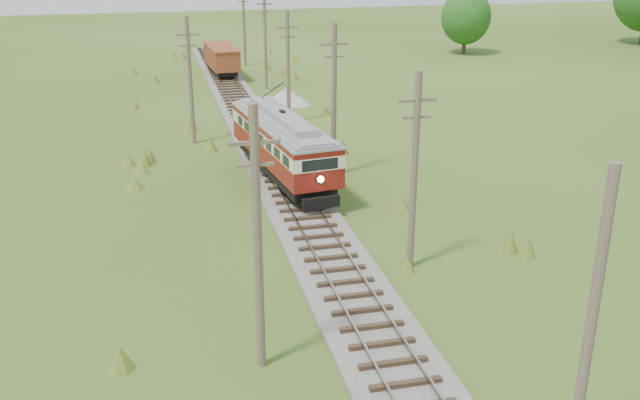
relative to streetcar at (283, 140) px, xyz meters
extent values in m
cube|color=#605B54|center=(0.00, 3.74, -2.46)|extent=(3.60, 96.00, 0.25)
cube|color=#726659|center=(-0.72, 3.74, -2.10)|extent=(0.08, 96.00, 0.17)
cube|color=#726659|center=(0.72, 3.74, -2.10)|extent=(0.08, 96.00, 0.17)
cube|color=#2D2116|center=(0.00, 3.74, -2.25)|extent=(2.40, 96.00, 0.16)
cube|color=black|center=(0.00, 0.00, -1.58)|extent=(3.77, 11.08, 0.44)
cube|color=maroon|center=(0.00, 0.00, -0.60)|extent=(4.30, 12.08, 1.08)
cube|color=beige|center=(0.00, 0.00, 0.29)|extent=(4.34, 12.14, 0.69)
cube|color=black|center=(0.00, 0.00, 0.29)|extent=(4.29, 11.62, 0.54)
cube|color=maroon|center=(0.00, 0.00, 0.78)|extent=(4.30, 12.08, 0.30)
cube|color=gray|center=(0.00, 0.00, 1.11)|extent=(4.37, 12.20, 0.37)
cube|color=gray|center=(0.00, 0.00, 1.44)|extent=(2.41, 8.95, 0.39)
sphere|color=#FFF2BF|center=(0.80, -5.93, -0.45)|extent=(0.35, 0.35, 0.35)
cylinder|color=black|center=(-0.24, 1.76, 2.55)|extent=(0.67, 4.55, 1.90)
cylinder|color=black|center=(-0.14, -4.53, -1.63)|extent=(0.22, 0.80, 0.79)
cylinder|color=black|center=(1.33, -4.33, -1.63)|extent=(0.22, 0.80, 0.79)
cylinder|color=black|center=(-1.33, 4.33, -1.63)|extent=(0.22, 0.80, 0.79)
cylinder|color=black|center=(0.14, 4.53, -1.63)|extent=(0.22, 0.80, 0.79)
cube|color=black|center=(0.00, 33.33, -1.69)|extent=(2.37, 6.88, 0.47)
cube|color=brown|center=(0.00, 33.33, -0.52)|extent=(2.90, 7.66, 1.88)
cube|color=brown|center=(0.00, 33.33, 0.47)|extent=(2.96, 7.81, 0.11)
cylinder|color=black|center=(-0.57, 31.03, -1.65)|extent=(0.16, 0.76, 0.75)
cylinder|color=black|center=(0.84, 31.12, -1.65)|extent=(0.16, 0.76, 0.75)
cylinder|color=black|center=(-0.84, 35.54, -1.65)|extent=(0.16, 0.76, 0.75)
cylinder|color=black|center=(0.56, 35.62, -1.65)|extent=(0.16, 0.76, 0.75)
cone|color=gray|center=(4.13, 20.56, -1.91)|extent=(3.60, 3.60, 1.35)
cone|color=gray|center=(5.03, 19.43, -2.19)|extent=(2.02, 2.02, 0.79)
cylinder|color=brown|center=(3.10, -25.26, 1.82)|extent=(0.30, 0.30, 8.80)
cylinder|color=brown|center=(3.30, -12.26, 1.72)|extent=(0.30, 0.30, 8.60)
cube|color=brown|center=(3.30, -12.26, 4.82)|extent=(1.60, 0.12, 0.12)
cube|color=brown|center=(3.30, -12.26, 4.12)|extent=(1.20, 0.10, 0.10)
cylinder|color=brown|center=(3.20, 0.74, 1.92)|extent=(0.30, 0.30, 9.00)
cube|color=brown|center=(3.20, 0.74, 5.22)|extent=(1.60, 0.12, 0.12)
cube|color=brown|center=(3.20, 0.74, 4.52)|extent=(1.20, 0.10, 0.10)
cylinder|color=brown|center=(3.00, 13.74, 1.62)|extent=(0.30, 0.30, 8.40)
cube|color=brown|center=(3.00, 13.74, 4.62)|extent=(1.60, 0.12, 0.12)
cube|color=brown|center=(3.00, 13.74, 3.92)|extent=(1.20, 0.10, 0.10)
cylinder|color=brown|center=(3.40, 26.74, 1.87)|extent=(0.30, 0.30, 8.90)
cube|color=brown|center=(3.40, 26.74, 5.12)|extent=(1.60, 0.12, 0.12)
cube|color=brown|center=(3.40, 26.74, 4.42)|extent=(1.20, 0.10, 0.10)
cylinder|color=brown|center=(3.20, 39.74, 1.77)|extent=(0.30, 0.30, 8.70)
cube|color=brown|center=(3.20, 39.74, 4.22)|extent=(1.20, 0.10, 0.10)
cylinder|color=brown|center=(-4.20, -18.26, 1.92)|extent=(0.30, 0.30, 9.00)
cube|color=brown|center=(-4.20, -18.26, 5.22)|extent=(1.60, 0.12, 0.12)
cube|color=brown|center=(-4.20, -18.26, 4.52)|extent=(1.20, 0.10, 0.10)
cylinder|color=brown|center=(-4.50, 9.74, 1.72)|extent=(0.30, 0.30, 8.60)
cube|color=brown|center=(-4.50, 9.74, 4.82)|extent=(1.60, 0.12, 0.12)
cube|color=brown|center=(-4.50, 9.74, 4.12)|extent=(1.20, 0.10, 0.10)
cylinder|color=#38281C|center=(30.00, 41.74, -1.32)|extent=(0.50, 0.50, 2.52)
ellipsoid|color=#174715|center=(30.00, 41.74, 1.76)|extent=(5.88, 5.88, 6.47)
camera|label=1|loc=(-7.06, -38.77, 11.13)|focal=40.00mm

